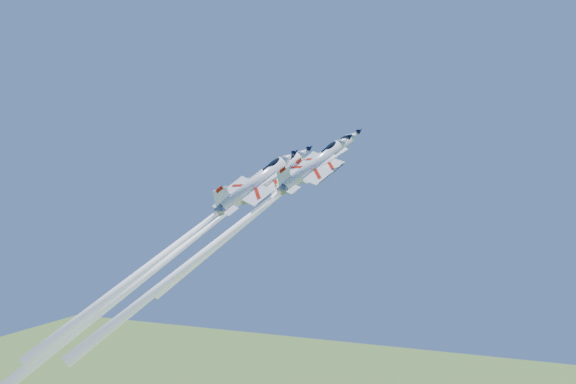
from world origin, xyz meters
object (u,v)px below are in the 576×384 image
at_px(jet_lead, 270,202).
at_px(jet_slot, 179,242).
at_px(jet_left, 177,252).
at_px(jet_right, 230,232).

height_order(jet_lead, jet_slot, jet_lead).
distance_m(jet_left, jet_right, 11.63).
bearing_deg(jet_right, jet_lead, 106.79).
distance_m(jet_lead, jet_slot, 15.36).
height_order(jet_left, jet_right, jet_right).
xyz_separation_m(jet_left, jet_slot, (3.39, -4.68, 2.04)).
bearing_deg(jet_left, jet_slot, -20.19).
bearing_deg(jet_left, jet_lead, 56.76).
relative_size(jet_left, jet_slot, 1.22).
distance_m(jet_left, jet_slot, 6.12).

